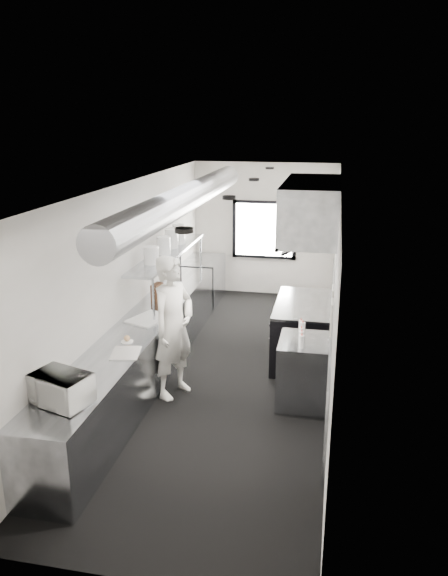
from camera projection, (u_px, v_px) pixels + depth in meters
The scene contains 35 objects.
floor at pixel (228, 372), 8.30m from camera, with size 3.00×8.00×0.01m, color black.
ceiling at pixel (229, 185), 7.47m from camera, with size 3.00×8.00×0.01m, color silver.
wall_back at pixel (264, 230), 11.63m from camera, with size 3.00×0.02×2.80m, color silver.
wall_front at pixel (127, 434), 4.14m from camera, with size 3.00×0.02×2.80m, color silver.
wall_left at pixel (129, 277), 8.17m from camera, with size 0.02×8.00×2.80m, color silver.
wall_right at pixel (335, 289), 7.60m from camera, with size 0.02×8.00×2.80m, color silver.
wall_cladding at pixel (330, 338), 8.14m from camera, with size 0.03×5.50×1.10m, color gray.
hvac_duct at pixel (187, 198), 8.05m from camera, with size 0.40×0.40×6.40m, color gray.
service_window at pixel (264, 230), 11.60m from camera, with size 1.36×0.05×1.25m.
exhaust_hood at pixel (311, 209), 8.04m from camera, with size 0.81×2.20×0.88m.
prep_counter at pixel (143, 352), 7.92m from camera, with size 0.70×6.00×0.90m, color gray.
pass_shelf at pixel (169, 254), 9.01m from camera, with size 0.45×3.00×0.68m.
range at pixel (302, 331), 8.62m from camera, with size 0.88×1.60×0.94m.
bottle_station at pixel (303, 372), 7.30m from camera, with size 0.65×0.80×0.90m, color gray.
far_work_table at pixel (203, 280), 11.38m from camera, with size 0.70×1.20×0.90m, color gray.
notice_sheet_a at pixel (332, 303), 6.43m from camera, with size 0.02×0.28×0.38m, color beige.
notice_sheet_b at pixel (331, 317), 6.11m from camera, with size 0.02×0.28×0.38m, color beige.
line_cook at pixel (173, 327), 7.37m from camera, with size 0.72×0.47×1.97m, color silver.
microwave at pixel (61, 389), 5.55m from camera, with size 0.54×0.41×0.32m, color white.
deli_tub_a at pixel (62, 390), 5.77m from camera, with size 0.13×0.13×0.09m, color beige.
deli_tub_b at pixel (73, 374), 6.12m from camera, with size 0.13×0.13×0.09m, color beige.
newspaper at pixel (126, 353), 6.76m from camera, with size 0.34×0.42×0.01m, color silver.
small_plate at pixel (127, 342), 7.10m from camera, with size 0.16×0.16×0.01m, color white.
pastry at pixel (127, 338), 7.09m from camera, with size 0.08×0.08×0.08m, color tan.
cutting_board at pixel (149, 319), 7.90m from camera, with size 0.45×0.60×0.02m, color silver.
knife_block at pixel (157, 292), 8.73m from camera, with size 0.11×0.24×0.26m, color #55341E.
plate_stack_a at pixel (151, 255), 8.23m from camera, with size 0.23×0.23×0.26m, color white.
plate_stack_b at pixel (164, 245), 8.81m from camera, with size 0.22×0.22×0.28m, color white.
plate_stack_c at pixel (171, 238), 9.24m from camera, with size 0.23×0.23×0.32m, color white.
plate_stack_d at pixel (179, 234), 9.53m from camera, with size 0.22×0.22×0.33m, color white.
squeeze_bottle_a at pixel (302, 342), 6.90m from camera, with size 0.06×0.06×0.17m, color silver.
squeeze_bottle_b at pixel (301, 338), 7.00m from camera, with size 0.06×0.06×0.18m, color silver.
squeeze_bottle_c at pixel (301, 334), 7.12m from camera, with size 0.06×0.06×0.18m, color silver.
squeeze_bottle_d at pixel (302, 329), 7.26m from camera, with size 0.07×0.07×0.20m, color silver.
squeeze_bottle_e at pixel (301, 326), 7.40m from camera, with size 0.06×0.06×0.17m, color silver.
Camera 1 is at (1.44, -7.41, 3.68)m, focal length 34.30 mm.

